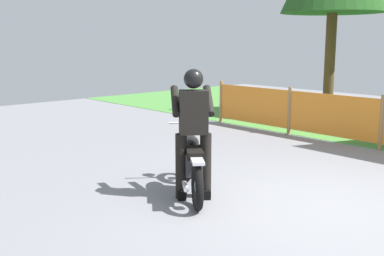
{
  "coord_description": "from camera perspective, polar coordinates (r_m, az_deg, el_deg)",
  "views": [
    {
      "loc": [
        2.98,
        -4.99,
        2.04
      ],
      "look_at": [
        -1.54,
        -0.88,
        0.9
      ],
      "focal_mm": 44.03,
      "sensor_mm": 36.0,
      "label": 1
    }
  ],
  "objects": [
    {
      "name": "rider_lead",
      "position": [
        6.05,
        0.16,
        -0.13
      ],
      "size": [
        0.73,
        0.72,
        1.69
      ],
      "rotation": [
        0.0,
        0.0,
        2.5
      ],
      "color": "black",
      "rests_on": "ground"
    },
    {
      "name": "ground",
      "position": [
        6.16,
        16.12,
        -9.3
      ],
      "size": [
        24.0,
        24.0,
        0.02
      ],
      "primitive_type": "cube",
      "color": "gray"
    },
    {
      "name": "motorcycle_lead",
      "position": [
        6.33,
        -0.03,
        -4.15
      ],
      "size": [
        1.57,
        1.2,
        0.89
      ],
      "rotation": [
        0.0,
        0.0,
        2.5
      ],
      "color": "black",
      "rests_on": "ground"
    }
  ]
}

